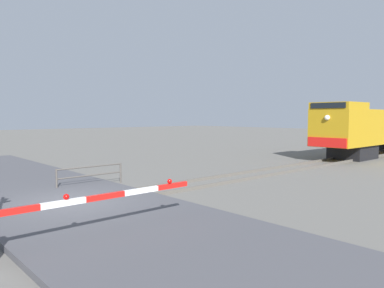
% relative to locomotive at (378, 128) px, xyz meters
% --- Properties ---
extents(ground_plane, '(160.00, 160.00, 0.00)m').
position_rel_locomotive_xyz_m(ground_plane, '(0.00, -26.12, -2.18)').
color(ground_plane, '#605E59').
extents(rail_track_left, '(0.08, 80.00, 0.15)m').
position_rel_locomotive_xyz_m(rail_track_left, '(-0.72, -26.12, -2.10)').
color(rail_track_left, '#59544C').
rests_on(rail_track_left, ground_plane).
extents(rail_track_right, '(0.08, 80.00, 0.15)m').
position_rel_locomotive_xyz_m(rail_track_right, '(0.72, -26.12, -2.10)').
color(rail_track_right, '#59544C').
rests_on(rail_track_right, ground_plane).
extents(road_surface, '(36.00, 6.08, 0.17)m').
position_rel_locomotive_xyz_m(road_surface, '(0.00, -26.12, -2.09)').
color(road_surface, '#47474C').
rests_on(road_surface, ground_plane).
extents(locomotive, '(2.89, 17.38, 4.09)m').
position_rel_locomotive_xyz_m(locomotive, '(0.00, 0.00, 0.00)').
color(locomotive, black).
rests_on(locomotive, ground_plane).
extents(crossing_gate, '(0.36, 6.12, 1.33)m').
position_rel_locomotive_xyz_m(crossing_gate, '(3.98, -29.06, -1.34)').
color(crossing_gate, silver).
rests_on(crossing_gate, ground_plane).
extents(guard_railing, '(0.08, 3.13, 0.95)m').
position_rel_locomotive_xyz_m(guard_railing, '(-2.82, -23.99, -1.55)').
color(guard_railing, '#4C4742').
rests_on(guard_railing, ground_plane).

